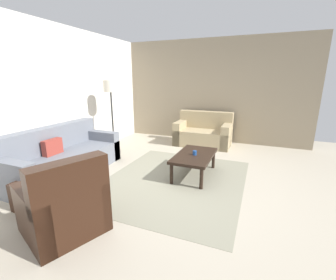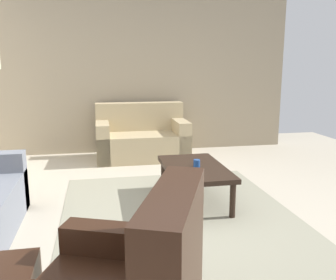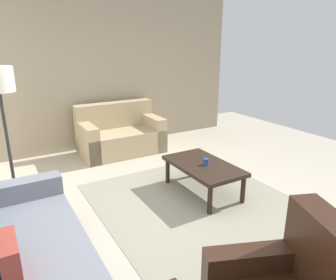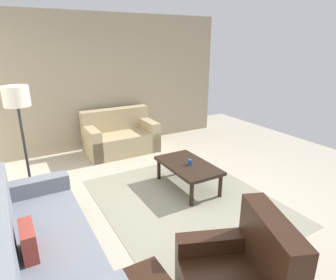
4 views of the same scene
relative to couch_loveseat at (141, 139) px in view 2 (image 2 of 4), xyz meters
name	(u,v)px [view 2 (image 2 of 4)]	position (x,y,z in m)	size (l,w,h in m)	color
ground_plane	(179,216)	(-2.47, -0.08, -0.30)	(8.00, 8.00, 0.00)	#B2A893
stone_feature_panel	(141,71)	(0.53, -0.08, 1.10)	(0.12, 5.20, 2.80)	gray
area_rug	(179,215)	(-2.47, -0.08, -0.29)	(2.80, 2.33, 0.01)	gray
couch_loveseat	(141,139)	(0.00, 0.00, 0.00)	(0.84, 1.45, 0.88)	tan
coffee_table	(195,171)	(-2.12, -0.33, 0.06)	(1.10, 0.64, 0.41)	black
cup	(197,163)	(-2.15, -0.35, 0.15)	(0.07, 0.07, 0.08)	#1E478C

